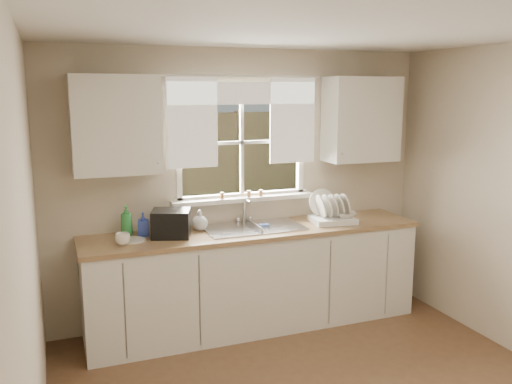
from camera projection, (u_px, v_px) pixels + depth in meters
name	position (u px, v px, depth m)	size (l,w,h in m)	color
room_walls	(361.00, 245.00, 3.16)	(3.62, 4.02, 2.50)	beige
ceiling	(363.00, 21.00, 2.98)	(3.60, 4.00, 0.02)	silver
window	(242.00, 160.00, 5.01)	(1.38, 0.16, 1.06)	white
curtains	(244.00, 112.00, 4.88)	(1.50, 0.03, 0.81)	white
base_cabinets	(255.00, 280.00, 4.91)	(3.00, 0.62, 0.87)	silver
countertop	(255.00, 231.00, 4.82)	(3.04, 0.65, 0.04)	olive
upper_cabinet_left	(116.00, 125.00, 4.37)	(0.70, 0.33, 0.80)	silver
upper_cabinet_right	(361.00, 119.00, 5.18)	(0.70, 0.33, 0.80)	silver
wall_outlet	(326.00, 197.00, 5.38)	(0.08, 0.01, 0.12)	beige
sill_jars	(244.00, 194.00, 5.01)	(0.42, 0.04, 0.06)	brown
backyard	(161.00, 22.00, 10.73)	(20.00, 10.00, 6.13)	#335421
sink	(254.00, 236.00, 4.86)	(0.88, 0.52, 0.40)	#B7B7BC
dish_rack	(332.00, 214.00, 5.04)	(0.43, 0.34, 0.30)	white
bowl	(345.00, 214.00, 5.04)	(0.20, 0.20, 0.05)	silver
soap_bottle_a	(126.00, 221.00, 4.56)	(0.10, 0.10, 0.27)	green
soap_bottle_b	(143.00, 224.00, 4.58)	(0.09, 0.09, 0.20)	#314ABA
soap_bottle_c	(200.00, 220.00, 4.76)	(0.14, 0.14, 0.18)	beige
saucer	(133.00, 240.00, 4.44)	(0.21, 0.21, 0.01)	silver
cup	(123.00, 239.00, 4.31)	(0.12, 0.12, 0.10)	white
black_appliance	(171.00, 223.00, 4.55)	(0.31, 0.27, 0.23)	black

